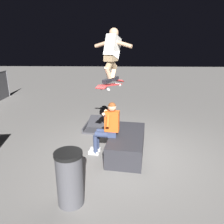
{
  "coord_description": "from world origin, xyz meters",
  "views": [
    {
      "loc": [
        -4.8,
        0.21,
        2.7
      ],
      "look_at": [
        0.09,
        0.37,
        1.11
      ],
      "focal_mm": 34.95,
      "sensor_mm": 36.0,
      "label": 1
    }
  ],
  "objects_px": {
    "skateboard": "(111,85)",
    "kicker_ramp": "(100,126)",
    "ledge_box_main": "(127,144)",
    "trash_bin": "(70,178)",
    "skater_airborne": "(112,53)",
    "person_sitting_on_ledge": "(108,126)"
  },
  "relations": [
    {
      "from": "skateboard",
      "to": "kicker_ramp",
      "type": "bearing_deg",
      "value": 12.95
    },
    {
      "from": "ledge_box_main",
      "to": "trash_bin",
      "type": "height_order",
      "value": "trash_bin"
    },
    {
      "from": "ledge_box_main",
      "to": "skateboard",
      "type": "distance_m",
      "value": 1.59
    },
    {
      "from": "skateboard",
      "to": "kicker_ramp",
      "type": "relative_size",
      "value": 0.78
    },
    {
      "from": "skater_airborne",
      "to": "kicker_ramp",
      "type": "relative_size",
      "value": 0.86
    },
    {
      "from": "ledge_box_main",
      "to": "skater_airborne",
      "type": "relative_size",
      "value": 1.57
    },
    {
      "from": "skater_airborne",
      "to": "person_sitting_on_ledge",
      "type": "bearing_deg",
      "value": 54.86
    },
    {
      "from": "skater_airborne",
      "to": "trash_bin",
      "type": "distance_m",
      "value": 2.69
    },
    {
      "from": "ledge_box_main",
      "to": "skater_airborne",
      "type": "bearing_deg",
      "value": 109.81
    },
    {
      "from": "skateboard",
      "to": "kicker_ramp",
      "type": "height_order",
      "value": "skateboard"
    },
    {
      "from": "skater_airborne",
      "to": "skateboard",
      "type": "bearing_deg",
      "value": 155.09
    },
    {
      "from": "skateboard",
      "to": "person_sitting_on_ledge",
      "type": "bearing_deg",
      "value": 33.8
    },
    {
      "from": "person_sitting_on_ledge",
      "to": "skater_airborne",
      "type": "distance_m",
      "value": 1.72
    },
    {
      "from": "kicker_ramp",
      "to": "trash_bin",
      "type": "xyz_separation_m",
      "value": [
        -3.5,
        0.21,
        0.44
      ]
    },
    {
      "from": "person_sitting_on_ledge",
      "to": "skater_airborne",
      "type": "height_order",
      "value": "skater_airborne"
    },
    {
      "from": "skater_airborne",
      "to": "trash_bin",
      "type": "relative_size",
      "value": 1.14
    },
    {
      "from": "skateboard",
      "to": "skater_airborne",
      "type": "relative_size",
      "value": 0.9
    },
    {
      "from": "person_sitting_on_ledge",
      "to": "trash_bin",
      "type": "relative_size",
      "value": 1.36
    },
    {
      "from": "person_sitting_on_ledge",
      "to": "skateboard",
      "type": "xyz_separation_m",
      "value": [
        -0.13,
        -0.09,
        1.03
      ]
    },
    {
      "from": "person_sitting_on_ledge",
      "to": "kicker_ramp",
      "type": "distance_m",
      "value": 1.89
    },
    {
      "from": "skateboard",
      "to": "skater_airborne",
      "type": "height_order",
      "value": "skater_airborne"
    },
    {
      "from": "skater_airborne",
      "to": "trash_bin",
      "type": "height_order",
      "value": "skater_airborne"
    }
  ]
}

